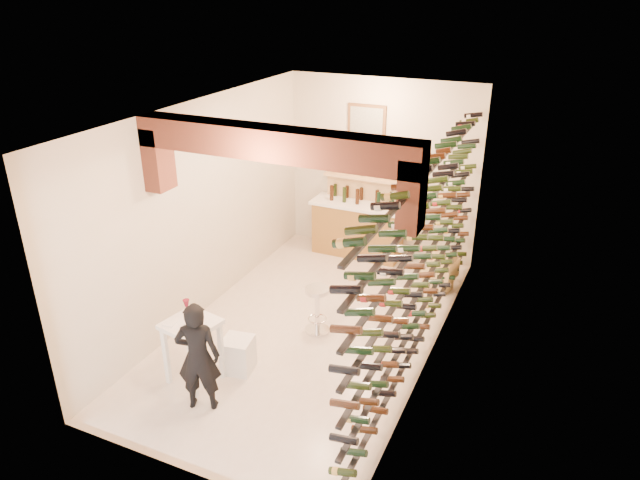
{
  "coord_description": "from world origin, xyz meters",
  "views": [
    {
      "loc": [
        3.07,
        -6.54,
        4.67
      ],
      "look_at": [
        0.0,
        0.3,
        1.3
      ],
      "focal_mm": 32.4,
      "sensor_mm": 36.0,
      "label": 1
    }
  ],
  "objects_px": {
    "white_stool": "(238,355)",
    "chrome_barstool": "(317,306)",
    "wine_rack": "(421,251)",
    "tasting_table": "(192,333)",
    "back_counter": "(357,228)",
    "person": "(198,357)",
    "crate_lower": "(438,282)"
  },
  "relations": [
    {
      "from": "back_counter",
      "to": "crate_lower",
      "type": "xyz_separation_m",
      "value": [
        1.7,
        -0.71,
        -0.4
      ]
    },
    {
      "from": "wine_rack",
      "to": "white_stool",
      "type": "bearing_deg",
      "value": -146.98
    },
    {
      "from": "white_stool",
      "to": "crate_lower",
      "type": "bearing_deg",
      "value": 60.14
    },
    {
      "from": "tasting_table",
      "to": "crate_lower",
      "type": "distance_m",
      "value": 4.31
    },
    {
      "from": "tasting_table",
      "to": "wine_rack",
      "type": "bearing_deg",
      "value": 46.78
    },
    {
      "from": "chrome_barstool",
      "to": "white_stool",
      "type": "bearing_deg",
      "value": -114.0
    },
    {
      "from": "tasting_table",
      "to": "person",
      "type": "height_order",
      "value": "person"
    },
    {
      "from": "tasting_table",
      "to": "crate_lower",
      "type": "bearing_deg",
      "value": 69.57
    },
    {
      "from": "tasting_table",
      "to": "white_stool",
      "type": "height_order",
      "value": "tasting_table"
    },
    {
      "from": "back_counter",
      "to": "crate_lower",
      "type": "bearing_deg",
      "value": -22.61
    },
    {
      "from": "wine_rack",
      "to": "back_counter",
      "type": "bearing_deg",
      "value": 124.66
    },
    {
      "from": "back_counter",
      "to": "white_stool",
      "type": "distance_m",
      "value": 3.95
    },
    {
      "from": "white_stool",
      "to": "chrome_barstool",
      "type": "xyz_separation_m",
      "value": [
        0.56,
        1.26,
        0.18
      ]
    },
    {
      "from": "crate_lower",
      "to": "tasting_table",
      "type": "bearing_deg",
      "value": -121.66
    },
    {
      "from": "white_stool",
      "to": "chrome_barstool",
      "type": "distance_m",
      "value": 1.39
    },
    {
      "from": "back_counter",
      "to": "tasting_table",
      "type": "height_order",
      "value": "back_counter"
    },
    {
      "from": "tasting_table",
      "to": "chrome_barstool",
      "type": "xyz_separation_m",
      "value": [
        0.95,
        1.66,
        -0.3
      ]
    },
    {
      "from": "white_stool",
      "to": "person",
      "type": "distance_m",
      "value": 0.92
    },
    {
      "from": "back_counter",
      "to": "tasting_table",
      "type": "distance_m",
      "value": 4.38
    },
    {
      "from": "wine_rack",
      "to": "tasting_table",
      "type": "height_order",
      "value": "wine_rack"
    },
    {
      "from": "tasting_table",
      "to": "white_stool",
      "type": "relative_size",
      "value": 2.24
    },
    {
      "from": "white_stool",
      "to": "person",
      "type": "relative_size",
      "value": 0.33
    },
    {
      "from": "white_stool",
      "to": "chrome_barstool",
      "type": "relative_size",
      "value": 0.66
    },
    {
      "from": "white_stool",
      "to": "chrome_barstool",
      "type": "height_order",
      "value": "chrome_barstool"
    },
    {
      "from": "back_counter",
      "to": "white_stool",
      "type": "relative_size",
      "value": 3.65
    },
    {
      "from": "wine_rack",
      "to": "person",
      "type": "bearing_deg",
      "value": -134.12
    },
    {
      "from": "tasting_table",
      "to": "chrome_barstool",
      "type": "height_order",
      "value": "tasting_table"
    },
    {
      "from": "back_counter",
      "to": "chrome_barstool",
      "type": "relative_size",
      "value": 2.4
    },
    {
      "from": "wine_rack",
      "to": "person",
      "type": "relative_size",
      "value": 4.04
    },
    {
      "from": "tasting_table",
      "to": "crate_lower",
      "type": "relative_size",
      "value": 2.41
    },
    {
      "from": "white_stool",
      "to": "crate_lower",
      "type": "distance_m",
      "value": 3.73
    },
    {
      "from": "back_counter",
      "to": "person",
      "type": "distance_m",
      "value": 4.73
    }
  ]
}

